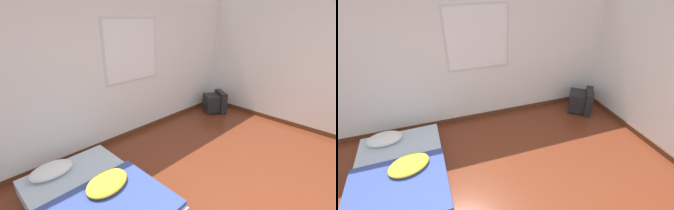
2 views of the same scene
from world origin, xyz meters
TOP-DOWN VIEW (x-y plane):
  - wall_back at (0.01, 2.80)m, footprint 8.23×0.08m
  - mattress_bed at (-0.99, 1.60)m, footprint 1.25×1.84m
  - crt_tv at (2.42, 2.33)m, footprint 0.60×0.59m

SIDE VIEW (x-z plane):
  - mattress_bed at x=-0.99m, z-range -0.04..0.31m
  - crt_tv at x=2.42m, z-range -0.01..0.47m
  - wall_back at x=0.01m, z-range -0.01..2.59m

